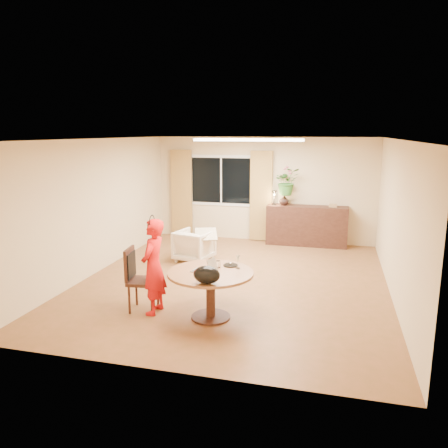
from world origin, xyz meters
name	(u,v)px	position (x,y,z in m)	size (l,w,h in m)	color
floor	(234,281)	(0.00, 0.00, 0.00)	(6.50, 6.50, 0.00)	brown
ceiling	(235,139)	(0.00, 0.00, 2.60)	(6.50, 6.50, 0.00)	white
wall_back	(264,190)	(0.00, 3.25, 1.30)	(5.50, 5.50, 0.00)	beige
wall_left	(98,206)	(-2.75, 0.00, 1.30)	(6.50, 6.50, 0.00)	beige
wall_right	(397,220)	(2.75, 0.00, 1.30)	(6.50, 6.50, 0.00)	beige
window	(221,181)	(-1.10, 3.23, 1.50)	(1.70, 0.03, 1.30)	white
curtain_left	(182,193)	(-2.15, 3.15, 1.15)	(0.55, 0.08, 2.25)	brown
curtain_right	(261,196)	(-0.05, 3.15, 1.15)	(0.55, 0.08, 2.25)	brown
ceiling_panel	(248,140)	(0.00, 1.20, 2.57)	(2.20, 0.35, 0.05)	white
dining_table	(211,282)	(0.04, -1.69, 0.57)	(1.27, 1.27, 0.72)	brown
dining_chair	(143,279)	(-1.06, -1.66, 0.50)	(0.47, 0.43, 0.99)	black
child	(154,267)	(-0.86, -1.71, 0.73)	(0.35, 0.54, 1.47)	red
laptop	(203,264)	(-0.07, -1.72, 0.83)	(0.34, 0.23, 0.23)	#B7B7BC
tumbler	(218,264)	(0.09, -1.47, 0.77)	(0.07, 0.07, 0.10)	white
wine_glass	(238,262)	(0.39, -1.44, 0.82)	(0.07, 0.07, 0.20)	white
pot_lid	(230,265)	(0.25, -1.34, 0.74)	(0.22, 0.22, 0.04)	white
handbag	(207,275)	(0.13, -2.19, 0.85)	(0.37, 0.22, 0.25)	black
armchair	(194,246)	(-1.13, 1.07, 0.33)	(0.71, 0.73, 0.67)	beige
throw	(206,231)	(-0.86, 1.05, 0.68)	(0.45, 0.55, 0.03)	beige
sideboard	(307,226)	(1.11, 3.01, 0.48)	(1.94, 0.47, 0.97)	black
vase	(284,200)	(0.54, 3.01, 1.09)	(0.24, 0.24, 0.25)	black
bouquet	(287,182)	(0.60, 3.01, 1.55)	(0.59, 0.51, 0.66)	#336827
book_stack	(333,205)	(1.71, 3.01, 1.01)	(0.19, 0.14, 0.08)	#99704D
desk_lamp	(274,198)	(0.31, 2.96, 1.15)	(0.15, 0.15, 0.37)	black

